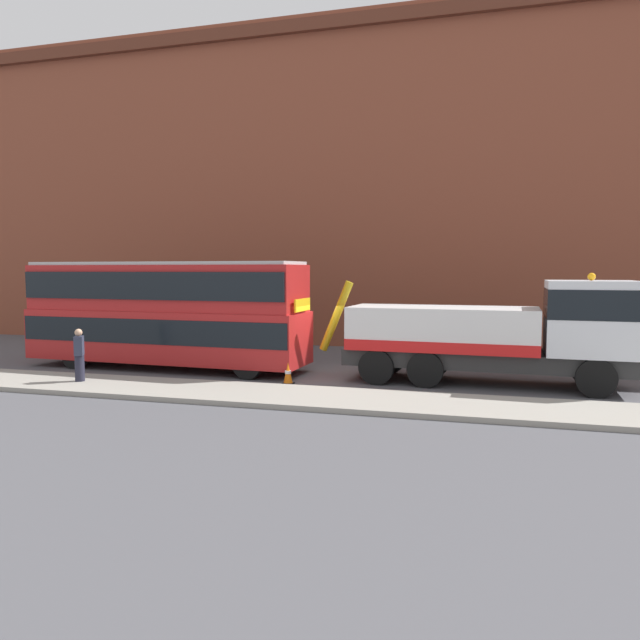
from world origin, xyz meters
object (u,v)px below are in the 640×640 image
object	(u,v)px
recovery_tow_truck	(498,332)
double_decker_bus	(165,310)
pedestrian_onlooker	(79,356)
traffic_cone_near_bus	(288,374)

from	to	relation	value
recovery_tow_truck	double_decker_bus	bearing A→B (deg)	-177.60
recovery_tow_truck	double_decker_bus	distance (m)	12.12
pedestrian_onlooker	double_decker_bus	bearing A→B (deg)	48.15
recovery_tow_truck	traffic_cone_near_bus	size ratio (longest dim) A/B	14.16
recovery_tow_truck	double_decker_bus	world-z (taller)	double_decker_bus
recovery_tow_truck	double_decker_bus	size ratio (longest dim) A/B	0.92
recovery_tow_truck	traffic_cone_near_bus	distance (m)	7.00
traffic_cone_near_bus	double_decker_bus	bearing A→B (deg)	162.88
double_decker_bus	pedestrian_onlooker	world-z (taller)	double_decker_bus
recovery_tow_truck	pedestrian_onlooker	world-z (taller)	recovery_tow_truck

